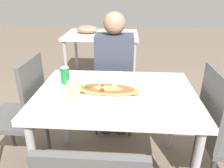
% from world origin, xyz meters
% --- Properties ---
extents(dining_table, '(1.09, 0.79, 0.73)m').
position_xyz_m(dining_table, '(0.00, 0.00, 0.65)').
color(dining_table, silver).
rests_on(dining_table, ground_plane).
extents(chair_far_seated, '(0.40, 0.40, 0.93)m').
position_xyz_m(chair_far_seated, '(-0.05, 0.73, 0.51)').
color(chair_far_seated, '#4C4C4C').
rests_on(chair_far_seated, ground_plane).
extents(chair_side_left, '(0.40, 0.40, 0.93)m').
position_xyz_m(chair_side_left, '(-0.73, 0.08, 0.51)').
color(chair_side_left, '#4C4C4C').
rests_on(chair_side_left, ground_plane).
extents(chair_side_right, '(0.40, 0.40, 0.93)m').
position_xyz_m(chair_side_right, '(0.73, -0.08, 0.51)').
color(chair_side_right, '#4C4C4C').
rests_on(chair_side_right, ground_plane).
extents(person_seated, '(0.35, 0.25, 1.20)m').
position_xyz_m(person_seated, '(-0.05, 0.61, 0.70)').
color(person_seated, '#2D2D38').
rests_on(person_seated, ground_plane).
extents(pizza_main, '(0.46, 0.32, 0.06)m').
position_xyz_m(pizza_main, '(-0.06, -0.01, 0.75)').
color(pizza_main, white).
rests_on(pizza_main, dining_table).
extents(soda_can, '(0.07, 0.07, 0.12)m').
position_xyz_m(soda_can, '(-0.38, 0.12, 0.79)').
color(soda_can, '#197233').
rests_on(soda_can, dining_table).
extents(drink_glass, '(0.08, 0.08, 0.12)m').
position_xyz_m(drink_glass, '(-0.26, -0.12, 0.79)').
color(drink_glass, '#E0DB7F').
rests_on(drink_glass, dining_table).
extents(background_table, '(1.10, 0.80, 0.85)m').
position_xyz_m(background_table, '(-0.36, 2.00, 0.68)').
color(background_table, silver).
rests_on(background_table, ground_plane).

